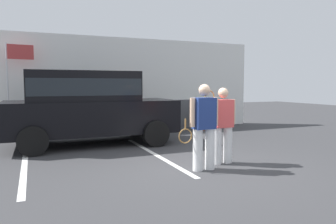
% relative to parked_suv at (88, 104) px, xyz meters
% --- Properties ---
extents(ground_plane, '(40.00, 40.00, 0.00)m').
position_rel_parked_suv_xyz_m(ground_plane, '(1.69, -3.40, -1.15)').
color(ground_plane, '#38383A').
extents(parking_stripe_0, '(0.12, 4.40, 0.01)m').
position_rel_parked_suv_xyz_m(parking_stripe_0, '(-1.63, -1.90, -1.14)').
color(parking_stripe_0, silver).
rests_on(parking_stripe_0, ground_plane).
extents(parking_stripe_1, '(0.12, 4.40, 0.01)m').
position_rel_parked_suv_xyz_m(parking_stripe_1, '(1.27, -1.90, -1.14)').
color(parking_stripe_1, silver).
rests_on(parking_stripe_1, ground_plane).
extents(house_frontage, '(10.56, 0.40, 3.40)m').
position_rel_parked_suv_xyz_m(house_frontage, '(1.69, 2.51, 0.45)').
color(house_frontage, white).
rests_on(house_frontage, ground_plane).
extents(parked_suv, '(4.62, 2.19, 2.05)m').
position_rel_parked_suv_xyz_m(parked_suv, '(0.00, 0.00, 0.00)').
color(parked_suv, black).
rests_on(parked_suv, ground_plane).
extents(tennis_player_man, '(0.89, 0.28, 1.70)m').
position_rel_parked_suv_xyz_m(tennis_player_man, '(1.65, -3.61, -0.27)').
color(tennis_player_man, white).
rests_on(tennis_player_man, ground_plane).
extents(tennis_player_woman, '(0.75, 0.25, 1.62)m').
position_rel_parked_suv_xyz_m(tennis_player_woman, '(2.28, -3.30, -0.29)').
color(tennis_player_woman, white).
rests_on(tennis_player_woman, ground_plane).
extents(potted_plant_by_porch, '(0.64, 0.64, 0.85)m').
position_rel_parked_suv_xyz_m(potted_plant_by_porch, '(4.28, 1.38, -0.68)').
color(potted_plant_by_porch, '#9E5638').
rests_on(potted_plant_by_porch, ground_plane).
extents(flag_pole, '(0.80, 0.12, 2.98)m').
position_rel_parked_suv_xyz_m(flag_pole, '(-1.93, 1.92, 0.92)').
color(flag_pole, silver).
rests_on(flag_pole, ground_plane).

